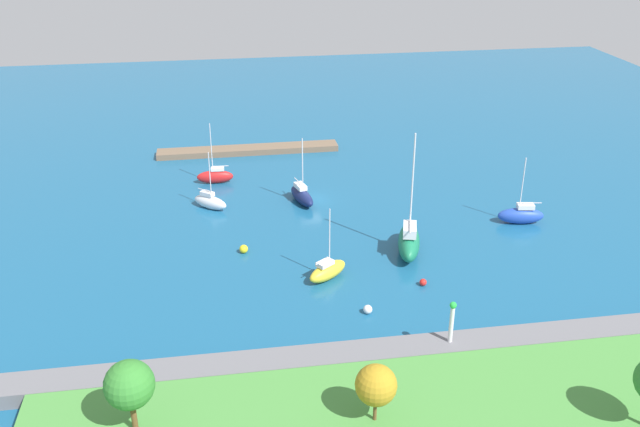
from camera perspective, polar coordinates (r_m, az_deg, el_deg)
name	(u,v)px	position (r m, az deg, el deg)	size (l,w,h in m)	color
water	(311,200)	(83.89, -0.76, 1.12)	(160.00, 160.00, 0.00)	#19567F
pier_dock	(248,150)	(99.85, -5.96, 5.26)	(25.80, 2.93, 0.83)	brown
breakwater	(369,356)	(56.12, 4.09, -11.66)	(59.81, 2.83, 1.25)	slate
shoreline_park	(395,426)	(50.04, 6.22, -17.07)	(51.45, 13.00, 1.37)	#478C3D
harbor_beacon	(452,319)	(56.21, 10.87, -8.58)	(0.56, 0.56, 3.73)	silver
park_tree_center	(129,385)	(47.71, -15.52, -13.53)	(3.34, 3.34, 5.42)	brown
park_tree_east	(376,385)	(47.48, 4.66, -13.99)	(2.86, 2.86, 4.36)	brown
sailboat_blue_along_channel	(521,215)	(80.94, 16.31, -0.12)	(5.40, 2.61, 7.89)	#2347B2
sailboat_green_inner_mooring	(409,241)	(71.61, 7.38, -2.27)	(4.15, 7.72, 12.96)	#19724C
sailboat_yellow_off_beacon	(328,271)	(66.77, 0.63, -4.75)	(4.71, 4.10, 7.40)	yellow
sailboat_white_lone_south	(210,202)	(82.40, -9.09, 0.98)	(4.41, 3.93, 7.10)	white
sailboat_navy_west_end	(302,195)	(82.91, -1.51, 1.52)	(3.06, 5.87, 8.25)	#141E4C
sailboat_red_east_end	(215,176)	(89.57, -8.68, 3.08)	(4.70, 1.53, 8.00)	red
mooring_buoy_yellow	(244,249)	(72.04, -6.34, -2.94)	(0.89, 0.89, 0.89)	yellow
mooring_buoy_white	(368,309)	(62.00, 3.98, -7.93)	(0.81, 0.81, 0.81)	white
mooring_buoy_red	(423,282)	(66.67, 8.54, -5.66)	(0.69, 0.69, 0.69)	red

